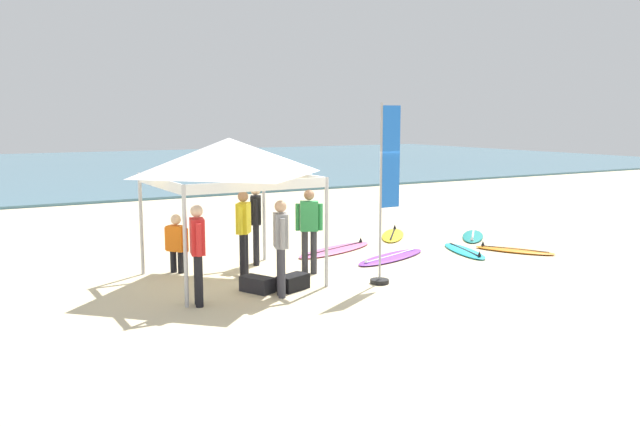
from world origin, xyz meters
The scene contains 18 objects.
ground_plane centered at (0.00, 0.00, 0.00)m, with size 80.00×80.00×0.00m, color beige.
sea centered at (0.00, 31.59, 0.05)m, with size 80.00×36.00×0.10m, color teal.
canopy_tent centered at (-2.36, 0.45, 2.39)m, with size 2.82×2.82×2.75m.
surfboard_cyan centered at (3.38, 0.19, 0.04)m, with size 1.07×1.99×0.19m.
surfboard_purple centered at (1.50, 0.50, 0.04)m, with size 2.39×1.37×0.19m.
surfboard_orange centered at (4.46, -0.33, 0.04)m, with size 1.34×1.86×0.19m.
surfboard_teal centered at (4.91, 1.55, 0.04)m, with size 1.73×1.74×0.19m.
surfboard_yellow centered at (3.18, 2.73, 0.04)m, with size 1.73×1.91×0.19m.
surfboard_pink centered at (0.85, 1.84, 0.04)m, with size 2.57×1.49×0.19m.
person_red centered at (-3.50, -0.91, 0.99)m, with size 0.30×0.54×1.71m.
person_yellow centered at (-2.03, 0.56, 0.99)m, with size 0.40×0.45×1.71m.
person_black centered at (-1.36, 1.46, 0.99)m, with size 0.36×0.50×1.71m.
person_grey centered at (-2.05, -1.09, 0.99)m, with size 0.32×0.53×1.71m.
person_green centered at (-0.79, 0.15, 0.99)m, with size 0.50×0.36×1.71m.
person_orange centered at (-3.07, 1.58, 0.66)m, with size 0.40×0.45×1.20m.
banner_flag centered at (0.10, -1.20, 1.57)m, with size 0.60×0.36×3.40m.
gear_bag_near_tent centered at (-1.66, -0.80, 0.14)m, with size 0.60×0.32×0.28m, color black.
gear_bag_by_pole centered at (-2.29, -0.60, 0.14)m, with size 0.60×0.32×0.28m, color #232328.
Camera 1 is at (-7.13, -11.25, 3.13)m, focal length 37.14 mm.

